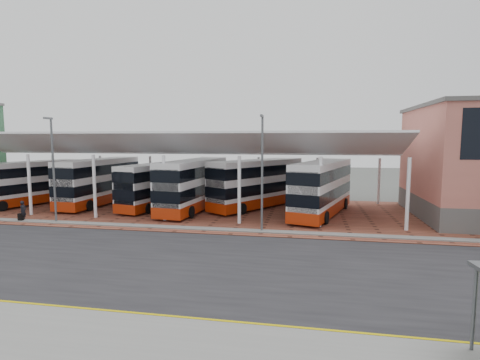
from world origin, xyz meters
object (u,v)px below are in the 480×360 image
at_px(bus_3, 194,185).
at_px(pedestrian, 23,211).
at_px(bus_2, 159,185).
at_px(bus_1, 100,182).
at_px(bus_4, 257,184).
at_px(bus_5, 322,188).
at_px(bus_0, 28,183).

bearing_deg(bus_3, pedestrian, -143.18).
relative_size(bus_2, bus_3, 0.92).
xyz_separation_m(bus_1, bus_4, (15.56, 0.92, 0.01)).
bearing_deg(bus_4, pedestrian, -119.31).
bearing_deg(bus_3, bus_1, 179.13).
relative_size(bus_4, bus_5, 0.93).
relative_size(bus_0, bus_1, 0.96).
bearing_deg(bus_0, bus_4, 24.59).
bearing_deg(bus_5, bus_2, -167.18).
distance_m(bus_4, pedestrian, 19.57).
relative_size(bus_1, pedestrian, 6.90).
bearing_deg(bus_0, bus_5, 18.51).
xyz_separation_m(bus_3, bus_5, (11.38, -0.18, -0.00)).
bearing_deg(pedestrian, bus_5, -72.23).
bearing_deg(bus_0, pedestrian, -35.02).
xyz_separation_m(bus_0, bus_2, (12.95, 1.24, -0.05)).
height_order(bus_2, bus_4, bus_4).
height_order(bus_0, bus_3, bus_3).
bearing_deg(bus_1, bus_2, 0.16).
distance_m(bus_2, bus_4, 9.34).
distance_m(bus_1, bus_5, 21.46).
distance_m(bus_0, pedestrian, 8.36).
relative_size(bus_3, pedestrian, 7.06).
xyz_separation_m(bus_2, bus_3, (3.74, -0.86, 0.20)).
bearing_deg(bus_3, bus_0, -172.63).
distance_m(bus_0, bus_4, 22.35).
relative_size(bus_1, bus_5, 0.97).
relative_size(bus_4, pedestrian, 6.60).
height_order(bus_5, pedestrian, bus_5).
bearing_deg(bus_5, pedestrian, -146.83).
bearing_deg(bus_5, bus_0, -162.83).
xyz_separation_m(bus_4, bus_5, (5.86, -2.33, 0.02)).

